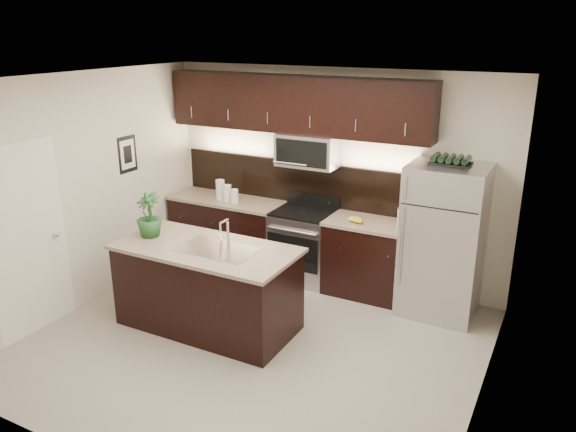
{
  "coord_description": "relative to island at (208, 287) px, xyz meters",
  "views": [
    {
      "loc": [
        2.71,
        -4.39,
        3.15
      ],
      "look_at": [
        0.12,
        0.55,
        1.27
      ],
      "focal_mm": 35.0,
      "sensor_mm": 36.0,
      "label": 1
    }
  ],
  "objects": [
    {
      "name": "refrigerator",
      "position": [
        2.16,
        1.53,
        0.4
      ],
      "size": [
        0.84,
        0.76,
        1.75
      ],
      "primitive_type": "cube",
      "color": "#B2B2B7",
      "rests_on": "ground"
    },
    {
      "name": "upper_fixtures",
      "position": [
        0.2,
        1.73,
        1.67
      ],
      "size": [
        3.49,
        0.4,
        1.66
      ],
      "color": "black",
      "rests_on": "counter_run"
    },
    {
      "name": "french_press",
      "position": [
        1.67,
        1.54,
        0.6
      ],
      "size": [
        0.12,
        0.12,
        0.34
      ],
      "rotation": [
        0.0,
        0.0,
        0.2
      ],
      "color": "silver",
      "rests_on": "counter_run"
    },
    {
      "name": "sink_faucet",
      "position": [
        0.15,
        0.01,
        0.48
      ],
      "size": [
        0.84,
        0.5,
        0.28
      ],
      "color": "silver",
      "rests_on": "island"
    },
    {
      "name": "wine_rack",
      "position": [
        2.16,
        1.53,
        1.32
      ],
      "size": [
        0.43,
        0.27,
        0.1
      ],
      "color": "black",
      "rests_on": "refrigerator"
    },
    {
      "name": "room_walls",
      "position": [
        0.52,
        -0.14,
        1.22
      ],
      "size": [
        4.52,
        4.02,
        2.71
      ],
      "color": "beige",
      "rests_on": "ground"
    },
    {
      "name": "plant",
      "position": [
        -0.73,
        -0.02,
        0.72
      ],
      "size": [
        0.28,
        0.28,
        0.49
      ],
      "primitive_type": "imported",
      "rotation": [
        0.0,
        0.0,
        0.03
      ],
      "color": "#1E4B21",
      "rests_on": "island"
    },
    {
      "name": "canisters",
      "position": [
        -0.75,
        1.51,
        0.58
      ],
      "size": [
        0.38,
        0.19,
        0.26
      ],
      "rotation": [
        0.0,
        0.0,
        -0.27
      ],
      "color": "silver",
      "rests_on": "counter_run"
    },
    {
      "name": "ground",
      "position": [
        0.63,
        -0.1,
        -0.47
      ],
      "size": [
        4.5,
        4.5,
        0.0
      ],
      "primitive_type": "plane",
      "color": "gray",
      "rests_on": "ground"
    },
    {
      "name": "counter_run",
      "position": [
        0.17,
        1.59,
        -0.0
      ],
      "size": [
        3.51,
        0.65,
        0.94
      ],
      "color": "black",
      "rests_on": "ground"
    },
    {
      "name": "bananas",
      "position": [
        1.08,
        1.51,
        0.5
      ],
      "size": [
        0.24,
        0.21,
        0.06
      ],
      "primitive_type": "ellipsoid",
      "rotation": [
        0.0,
        0.0,
        -0.29
      ],
      "color": "gold",
      "rests_on": "counter_run"
    },
    {
      "name": "island",
      "position": [
        0.0,
        0.0,
        0.0
      ],
      "size": [
        1.96,
        0.96,
        0.94
      ],
      "color": "black",
      "rests_on": "ground"
    }
  ]
}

